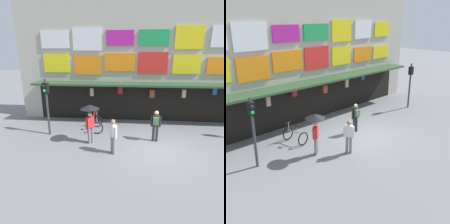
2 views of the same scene
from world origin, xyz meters
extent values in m
plane|color=slate|center=(0.00, 0.00, 0.00)|extent=(80.00, 80.00, 0.00)
cube|color=#B2AD9E|center=(0.00, 4.60, 4.00)|extent=(18.00, 1.20, 8.00)
cube|color=#2D4C2D|center=(0.00, 3.30, 2.60)|extent=(15.30, 1.40, 0.12)
cube|color=white|center=(-6.33, 3.95, 5.32)|extent=(1.86, 0.08, 1.08)
cube|color=white|center=(-4.22, 3.95, 5.34)|extent=(1.86, 0.08, 1.39)
cube|color=#B71E93|center=(-2.11, 3.95, 5.41)|extent=(1.73, 0.08, 0.91)
cube|color=green|center=(0.00, 3.95, 5.41)|extent=(1.84, 0.08, 0.94)
cube|color=yellow|center=(2.11, 3.95, 5.41)|extent=(1.70, 0.08, 1.36)
cube|color=yellow|center=(-6.33, 3.95, 3.85)|extent=(1.74, 0.08, 1.21)
cube|color=orange|center=(-4.22, 3.95, 3.74)|extent=(1.84, 0.08, 1.24)
cube|color=orange|center=(-2.11, 3.95, 3.92)|extent=(1.97, 0.08, 1.14)
cube|color=red|center=(0.00, 3.95, 3.87)|extent=(1.88, 0.08, 1.36)
cube|color=yellow|center=(2.11, 3.95, 3.82)|extent=(1.70, 0.08, 1.19)
cube|color=orange|center=(4.22, 3.95, 3.73)|extent=(1.74, 0.08, 1.04)
cylinder|color=black|center=(-3.88, 3.34, 2.42)|extent=(0.02, 0.02, 0.24)
cube|color=tan|center=(-3.88, 3.34, 2.04)|extent=(0.22, 0.13, 0.51)
cylinder|color=black|center=(-2.04, 3.64, 2.45)|extent=(0.02, 0.02, 0.18)
cube|color=maroon|center=(-2.04, 3.64, 2.13)|extent=(0.32, 0.19, 0.45)
cylinder|color=black|center=(0.00, 3.26, 2.41)|extent=(0.02, 0.02, 0.27)
cube|color=brown|center=(0.00, 3.26, 2.03)|extent=(0.30, 0.18, 0.48)
cylinder|color=black|center=(1.96, 3.29, 2.43)|extent=(0.02, 0.02, 0.22)
cube|color=tan|center=(1.96, 3.29, 2.07)|extent=(0.22, 0.13, 0.51)
cylinder|color=black|center=(3.91, 3.61, 2.46)|extent=(0.02, 0.02, 0.16)
cube|color=#2D5693|center=(3.91, 3.61, 2.17)|extent=(0.24, 0.15, 0.42)
cube|color=black|center=(0.00, 3.98, 1.25)|extent=(15.30, 0.04, 2.50)
cylinder|color=#38383D|center=(-5.95, 0.99, 1.60)|extent=(0.12, 0.12, 3.20)
cube|color=black|center=(-5.95, 0.99, 2.70)|extent=(0.32, 0.29, 0.56)
sphere|color=black|center=(-5.98, 0.86, 2.83)|extent=(0.15, 0.15, 0.15)
sphere|color=#19DB3D|center=(-5.98, 0.86, 2.57)|extent=(0.15, 0.15, 0.15)
torus|color=black|center=(-3.43, 2.35, 0.36)|extent=(0.72, 0.19, 0.72)
torus|color=black|center=(-3.23, 1.27, 0.36)|extent=(0.72, 0.19, 0.72)
cylinder|color=#A3998E|center=(-3.33, 1.81, 0.61)|extent=(0.23, 0.98, 0.05)
cylinder|color=#A3998E|center=(-3.30, 1.65, 0.78)|extent=(0.04, 0.04, 0.35)
cube|color=black|center=(-3.30, 1.65, 0.97)|extent=(0.13, 0.21, 0.06)
cylinder|color=#A3998E|center=(-3.41, 2.27, 0.78)|extent=(0.04, 0.04, 0.50)
cylinder|color=black|center=(-3.41, 2.27, 1.03)|extent=(0.44, 0.11, 0.04)
cylinder|color=gray|center=(-2.16, -0.84, 0.44)|extent=(0.14, 0.14, 0.88)
cylinder|color=gray|center=(-2.06, -0.99, 0.44)|extent=(0.14, 0.14, 0.88)
cube|color=white|center=(-2.11, -0.92, 1.16)|extent=(0.38, 0.42, 0.56)
sphere|color=#A87A5B|center=(-2.11, -0.92, 1.57)|extent=(0.22, 0.22, 0.22)
cylinder|color=white|center=(-2.23, -0.73, 1.11)|extent=(0.09, 0.09, 0.56)
cylinder|color=white|center=(-1.98, -1.10, 1.11)|extent=(0.09, 0.09, 0.56)
cylinder|color=#2D2D38|center=(-0.09, 0.63, 0.44)|extent=(0.14, 0.14, 0.88)
cylinder|color=#2D2D38|center=(0.08, 0.62, 0.44)|extent=(0.14, 0.14, 0.88)
cube|color=#232328|center=(0.00, 0.63, 1.16)|extent=(0.38, 0.25, 0.56)
sphere|color=tan|center=(0.00, 0.63, 1.57)|extent=(0.22, 0.22, 0.22)
cylinder|color=#232328|center=(-0.22, 0.65, 1.11)|extent=(0.09, 0.09, 0.56)
cylinder|color=#232328|center=(0.21, 0.60, 1.11)|extent=(0.09, 0.09, 0.56)
cube|color=#477042|center=(-0.02, 0.47, 1.18)|extent=(0.29, 0.19, 0.40)
cylinder|color=gray|center=(-3.43, 0.00, 0.44)|extent=(0.14, 0.14, 0.88)
cylinder|color=gray|center=(-3.28, 0.11, 0.44)|extent=(0.14, 0.14, 0.88)
cube|color=red|center=(-3.35, 0.06, 1.16)|extent=(0.42, 0.39, 0.56)
sphere|color=beige|center=(-3.35, 0.06, 1.57)|extent=(0.22, 0.22, 0.22)
cylinder|color=red|center=(-3.53, -0.08, 1.11)|extent=(0.09, 0.09, 0.56)
cylinder|color=red|center=(-3.18, 0.19, 1.56)|extent=(0.23, 0.09, 0.48)
cylinder|color=#4C3823|center=(-3.18, 0.19, 1.67)|extent=(0.02, 0.02, 0.55)
cone|color=black|center=(-3.35, 0.06, 1.97)|extent=(0.96, 0.96, 0.22)
camera|label=1|loc=(-1.37, -9.22, 4.59)|focal=31.71mm
camera|label=2|loc=(-10.59, -9.09, 6.29)|focal=43.29mm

